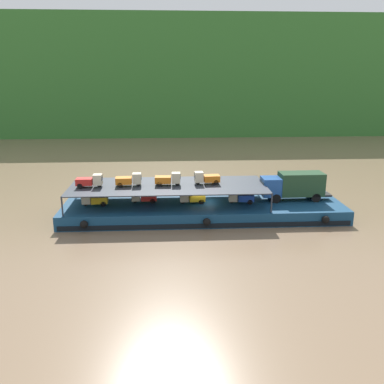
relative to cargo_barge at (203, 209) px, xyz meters
The scene contains 13 objects.
ground_plane 0.75m from the cargo_barge, 90.00° to the left, with size 400.00×400.00×0.00m, color #7F664C.
hillside_far_bank 77.69m from the cargo_barge, 90.00° to the left, with size 141.89×37.15×29.74m.
cargo_barge is the anchor object (origin of this frame).
covered_lorry 10.43m from the cargo_barge, ahead, with size 7.88×2.39×3.10m.
cargo_rack 4.66m from the cargo_barge, behind, with size 21.03×7.74×2.00m.
mini_truck_lower_stern 11.77m from the cargo_barge, behind, with size 2.79×1.29×1.38m.
mini_truck_lower_aft 6.66m from the cargo_barge, behind, with size 2.79×1.29×1.38m.
mini_truck_lower_mid 1.91m from the cargo_barge, behind, with size 2.78×1.26×1.38m.
mini_truck_lower_fore 4.32m from the cargo_barge, ahead, with size 2.79×1.29×1.38m.
mini_truck_upper_stern 12.53m from the cargo_barge, behind, with size 2.75×1.21×1.38m.
mini_truck_upper_mid 8.66m from the cargo_barge, behind, with size 2.79×1.28×1.38m.
mini_truck_upper_fore 5.11m from the cargo_barge, behind, with size 2.77×1.26×1.38m.
mini_truck_upper_bow 3.47m from the cargo_barge, 35.82° to the left, with size 2.80×1.30×1.38m.
Camera 1 is at (-3.74, -43.21, 14.99)m, focal length 38.77 mm.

